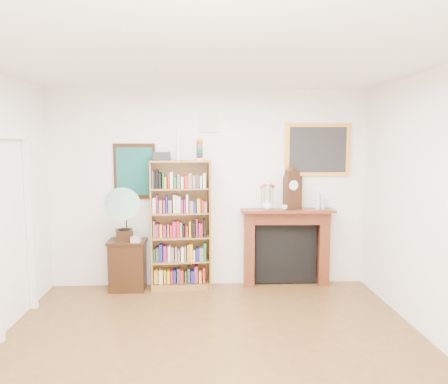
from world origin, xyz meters
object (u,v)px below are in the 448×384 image
Objects in this scene: bottle_left at (318,201)px; bottle_right at (323,202)px; fireplace at (286,240)px; flower_vase at (267,205)px; teacup at (284,207)px; gramophone at (122,211)px; mantel_clock at (292,190)px; side_cabinet at (128,265)px; bookshelf at (180,218)px; cd_stack at (136,239)px.

bottle_left is 0.08m from bottle_right.
flower_vase is at bearing -162.84° from fireplace.
bottle_right is at bearing 7.83° from teacup.
gramophone is 2.00m from flower_vase.
flower_vase is (-0.29, -0.08, 0.53)m from fireplace.
mantel_clock reaches higher than bottle_left.
flower_vase is at bearing 172.73° from teacup.
mantel_clock is (2.32, 0.07, 1.03)m from side_cabinet.
bookshelf is 8.67× the size of bottle_left.
flower_vase is 0.73m from bottle_left.
flower_vase is 0.25m from teacup.
bookshelf is 14.55× the size of flower_vase.
mantel_clock is 0.39m from bottle_left.
bookshelf is 0.80m from gramophone.
bookshelf is 22.21× the size of teacup.
mantel_clock is (0.07, -0.04, 0.73)m from fireplace.
bottle_right is at bearing -1.72° from fireplace.
fireplace is 2.12m from cd_stack.
bottle_left is at bearing -10.66° from gramophone.
bookshelf is 10.41× the size of bottle_right.
gramophone reaches higher than flower_vase.
teacup is (-0.12, -0.07, -0.23)m from mantel_clock.
fireplace is 14.20× the size of teacup.
bottle_left is (0.73, 0.02, 0.05)m from flower_vase.
gramophone is at bearing -176.92° from bottle_left.
bookshelf reaches higher than bottle_right.
side_cabinet is at bearing -178.39° from bottle_right.
side_cabinet is 2.27m from fireplace.
mantel_clock reaches higher than side_cabinet.
bottle_left is (0.36, -0.01, -0.14)m from mantel_clock.
bottle_right is (0.08, 0.02, -0.02)m from bottle_left.
teacup is at bearing -6.43° from bookshelf.
bookshelf is 2.77× the size of gramophone.
bottle_left is at bearing -4.51° from bookshelf.
bottle_left reaches higher than bottle_right.
bookshelf is at bearing 178.46° from teacup.
bookshelf is 2.03m from bottle_right.
teacup is 0.57m from bottle_right.
bottle_left is at bearing 1.85° from side_cabinet.
bottle_right is at bearing -10.24° from gramophone.
teacup is (2.24, 0.09, 0.02)m from gramophone.
teacup is (-0.05, -0.11, 0.50)m from fireplace.
bottle_right reaches higher than cd_stack.
mantel_clock is 3.83× the size of flower_vase.
mantel_clock is at bearing -9.85° from gramophone.
gramophone reaches higher than bottle_left.
flower_vase is (1.22, -0.01, 0.18)m from bookshelf.
fireplace reaches higher than side_cabinet.
mantel_clock reaches higher than fireplace.
mantel_clock is 0.41m from flower_vase.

